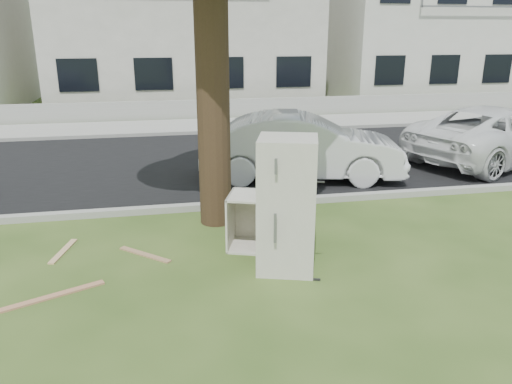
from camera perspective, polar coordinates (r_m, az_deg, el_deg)
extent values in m
plane|color=#304719|center=(7.15, 0.37, -8.32)|extent=(120.00, 120.00, 0.00)
cube|color=black|center=(12.75, -4.98, 3.53)|extent=(120.00, 7.00, 0.01)
cube|color=gray|center=(9.38, -2.59, -1.80)|extent=(120.00, 0.18, 0.12)
cube|color=gray|center=(16.20, -6.38, 6.58)|extent=(120.00, 0.18, 0.12)
cube|color=gray|center=(17.62, -6.79, 7.50)|extent=(120.00, 2.80, 0.01)
cube|color=gray|center=(19.14, -7.22, 9.36)|extent=(120.00, 0.15, 0.70)
cylinder|color=black|center=(8.15, -5.02, 13.90)|extent=(0.54, 0.54, 5.20)
cube|color=beige|center=(23.82, -8.45, 18.82)|extent=(11.00, 8.00, 7.20)
cube|color=beige|center=(27.24, 19.00, 17.32)|extent=(10.00, 8.00, 6.60)
cube|color=beige|center=(6.72, 3.54, -1.52)|extent=(0.94, 0.90, 1.86)
cube|color=silver|center=(7.54, 0.99, -3.40)|extent=(1.24, 0.99, 0.84)
cube|color=#A97251|center=(6.85, -22.06, -10.92)|extent=(1.18, 0.61, 0.02)
cube|color=#9D7552|center=(7.61, -12.58, -6.99)|extent=(0.77, 0.71, 0.02)
cube|color=tan|center=(8.08, -21.17, -6.31)|extent=(0.30, 0.86, 0.02)
imported|color=silver|center=(11.10, 5.28, 5.17)|extent=(4.63, 2.46, 1.45)
imported|color=silver|center=(13.96, 25.85, 5.97)|extent=(5.51, 4.00, 1.39)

